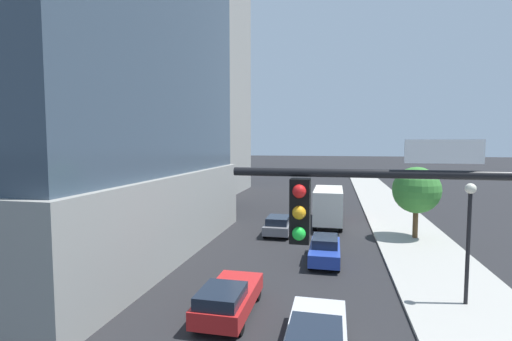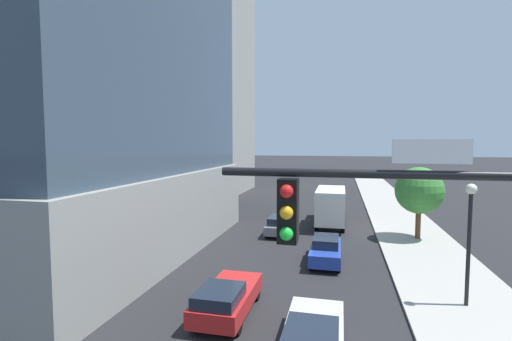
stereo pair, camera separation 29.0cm
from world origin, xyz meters
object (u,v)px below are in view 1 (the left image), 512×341
at_px(car_red, 228,298).
at_px(car_blue, 325,249).
at_px(box_truck, 328,204).
at_px(car_gray, 279,225).
at_px(construction_building, 190,60).
at_px(traffic_light_pole, 450,281).
at_px(street_tree, 416,190).
at_px(street_lamp, 469,224).
at_px(car_silver, 316,337).

distance_m(car_red, car_blue, 8.42).
bearing_deg(box_truck, car_gray, -131.49).
height_order(car_red, car_gray, same).
xyz_separation_m(car_red, car_gray, (-0.00, 13.45, 0.00)).
relative_size(construction_building, traffic_light_pole, 6.43).
xyz_separation_m(car_blue, car_gray, (-3.61, 5.85, -0.02)).
xyz_separation_m(street_tree, car_gray, (-9.83, -0.61, -2.85)).
height_order(construction_building, car_red, construction_building).
bearing_deg(car_blue, traffic_light_pole, -81.65).
bearing_deg(street_lamp, traffic_light_pole, -109.56).
bearing_deg(box_truck, car_blue, -90.00).
relative_size(car_gray, box_truck, 0.55).
height_order(street_tree, car_red, street_tree).
bearing_deg(box_truck, car_red, -101.64).
distance_m(traffic_light_pole, car_red, 10.50).
xyz_separation_m(construction_building, box_truck, (19.95, -18.28, -17.06)).
bearing_deg(box_truck, street_tree, -29.21).
height_order(construction_building, street_tree, construction_building).
distance_m(car_red, car_silver, 4.22).
relative_size(car_red, car_blue, 1.03).
relative_size(street_lamp, car_red, 1.16).
distance_m(street_tree, car_blue, 9.40).
xyz_separation_m(traffic_light_pole, car_blue, (-2.24, 15.28, -4.10)).
height_order(car_gray, box_truck, box_truck).
bearing_deg(box_truck, car_silver, -90.00).
height_order(car_red, box_truck, box_truck).
bearing_deg(car_blue, car_gray, 121.72).
bearing_deg(construction_building, car_silver, -62.31).
xyz_separation_m(car_silver, box_truck, (0.00, 19.73, 1.08)).
height_order(traffic_light_pole, box_truck, traffic_light_pole).
distance_m(street_lamp, box_truck, 15.92).
xyz_separation_m(traffic_light_pole, car_gray, (-5.86, 21.13, -4.11)).
relative_size(traffic_light_pole, car_blue, 1.61).
height_order(car_silver, box_truck, box_truck).
bearing_deg(car_silver, car_blue, 90.00).
height_order(street_tree, car_gray, street_tree).
bearing_deg(car_gray, street_tree, 3.54).
height_order(construction_building, car_gray, construction_building).
relative_size(street_lamp, car_gray, 1.19).
height_order(street_lamp, street_tree, street_lamp).
bearing_deg(traffic_light_pole, street_lamp, 70.44).
height_order(street_lamp, car_blue, street_lamp).
bearing_deg(car_silver, street_tree, 69.05).
xyz_separation_m(street_lamp, box_truck, (-6.01, 14.63, -1.78)).
relative_size(street_tree, car_silver, 1.10).
distance_m(traffic_light_pole, car_gray, 22.31).
relative_size(car_blue, car_silver, 0.93).
xyz_separation_m(street_tree, car_silver, (-6.22, -16.25, -2.88)).
distance_m(street_lamp, car_silver, 8.38).
bearing_deg(street_tree, street_lamp, -91.10).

